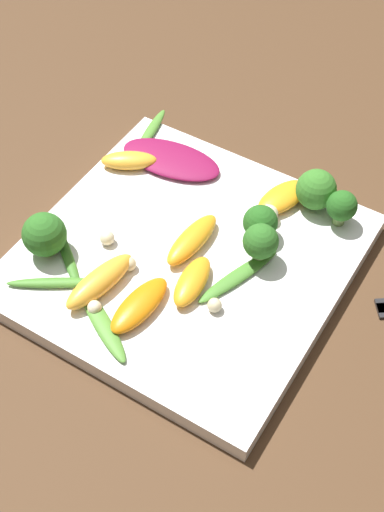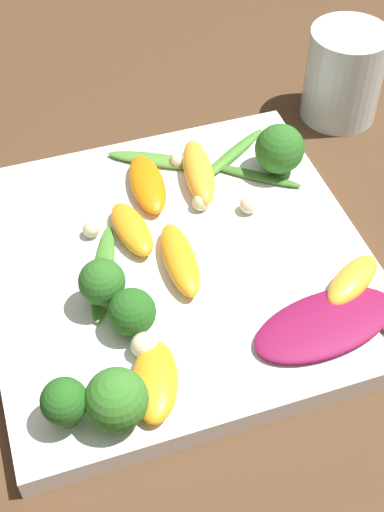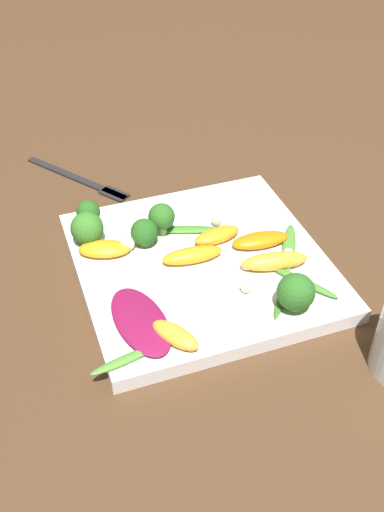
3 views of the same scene
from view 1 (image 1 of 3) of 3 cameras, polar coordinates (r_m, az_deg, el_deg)
The scene contains 24 objects.
ground_plane at distance 0.68m, azimuth -0.47°, elevation -0.78°, with size 2.40×2.40×0.00m, color #4C331E.
plate at distance 0.68m, azimuth -0.48°, elevation -0.28°, with size 0.29×0.29×0.02m.
radicchio_leaf_0 at distance 0.75m, azimuth -1.70°, elevation 7.74°, with size 0.11×0.06×0.01m.
orange_segment_0 at distance 0.75m, azimuth -5.06°, elevation 7.62°, with size 0.06×0.05×0.02m.
orange_segment_1 at distance 0.64m, azimuth -7.39°, elevation -2.02°, with size 0.04×0.08×0.02m.
orange_segment_2 at distance 0.62m, azimuth -4.38°, elevation -3.87°, with size 0.03×0.07×0.02m.
orange_segment_3 at distance 0.67m, azimuth 0.27°, elevation 1.20°, with size 0.03×0.07×0.02m.
orange_segment_4 at distance 0.64m, azimuth 0.02°, elevation -2.05°, with size 0.03×0.06×0.02m.
orange_segment_5 at distance 0.71m, azimuth 7.25°, elevation 4.67°, with size 0.05×0.07×0.02m.
broccoli_floret_0 at distance 0.70m, azimuth 9.90°, elevation 5.24°, with size 0.04×0.04×0.04m.
broccoli_floret_1 at distance 0.67m, azimuth -11.72°, elevation 1.66°, with size 0.04×0.04×0.04m.
broccoli_floret_2 at distance 0.69m, azimuth 11.89°, elevation 3.89°, with size 0.03×0.03×0.04m.
broccoli_floret_3 at distance 0.65m, azimuth 5.51°, elevation 1.11°, with size 0.03×0.03×0.04m.
broccoli_floret_4 at distance 0.67m, azimuth 5.49°, elevation 2.67°, with size 0.03×0.03×0.04m.
arugula_sprig_0 at distance 0.79m, azimuth -3.32°, elevation 9.96°, with size 0.03×0.08×0.01m.
arugula_sprig_1 at distance 0.67m, azimuth -9.91°, elevation -0.07°, with size 0.07×0.06×0.01m.
arugula_sprig_2 at distance 0.65m, azimuth -10.81°, elevation -2.12°, with size 0.08×0.06×0.01m.
arugula_sprig_3 at distance 0.62m, azimuth -7.25°, elevation -5.28°, with size 0.09×0.06×0.01m.
arugula_sprig_4 at distance 0.65m, azimuth 3.84°, elevation -1.44°, with size 0.04×0.09×0.01m.
macadamia_nut_0 at distance 0.62m, azimuth 1.82°, elevation -3.95°, with size 0.01×0.01×0.01m.
macadamia_nut_1 at distance 0.69m, azimuth 6.15°, elevation 3.37°, with size 0.02×0.02×0.02m.
macadamia_nut_2 at distance 0.68m, azimuth -6.81°, elevation 1.46°, with size 0.01×0.01×0.01m.
macadamia_nut_3 at distance 0.65m, azimuth -5.07°, elevation -0.63°, with size 0.01×0.01×0.01m.
macadamia_nut_4 at distance 0.63m, azimuth -7.81°, elevation -4.09°, with size 0.01×0.01×0.01m.
Camera 1 is at (-0.23, 0.36, 0.53)m, focal length 50.00 mm.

